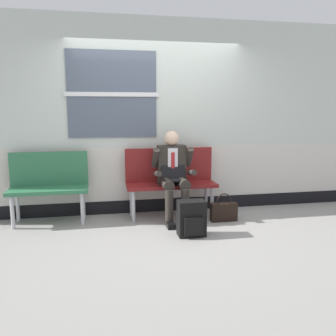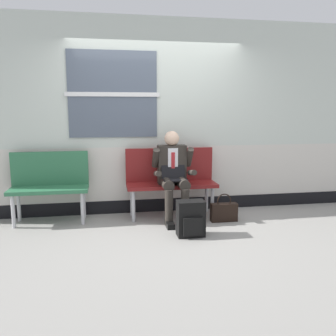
{
  "view_description": "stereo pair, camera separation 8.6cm",
  "coord_description": "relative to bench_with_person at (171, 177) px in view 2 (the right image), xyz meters",
  "views": [
    {
      "loc": [
        -0.8,
        -4.41,
        1.55
      ],
      "look_at": [
        0.09,
        0.25,
        0.75
      ],
      "focal_mm": 37.7,
      "sensor_mm": 36.0,
      "label": 1
    },
    {
      "loc": [
        -0.72,
        -4.43,
        1.55
      ],
      "look_at": [
        0.09,
        0.25,
        0.75
      ],
      "focal_mm": 37.7,
      "sensor_mm": 36.0,
      "label": 2
    }
  ],
  "objects": [
    {
      "name": "station_wall",
      "position": [
        -0.19,
        0.27,
        0.84
      ],
      "size": [
        6.89,
        0.16,
        2.84
      ],
      "color": "beige",
      "rests_on": "ground"
    },
    {
      "name": "person_seated",
      "position": [
        0.0,
        -0.21,
        0.1
      ],
      "size": [
        0.57,
        0.7,
        1.24
      ],
      "color": "#2D2823",
      "rests_on": "ground"
    },
    {
      "name": "backpack",
      "position": [
        0.09,
        -0.91,
        -0.35
      ],
      "size": [
        0.34,
        0.24,
        0.44
      ],
      "color": "black",
      "rests_on": "ground"
    },
    {
      "name": "bench_empty",
      "position": [
        -1.69,
        -0.0,
        -0.01
      ],
      "size": [
        1.04,
        0.42,
        0.96
      ],
      "color": "#2D6B47",
      "rests_on": "ground"
    },
    {
      "name": "bench_with_person",
      "position": [
        0.0,
        0.0,
        0.0
      ],
      "size": [
        1.29,
        0.42,
        0.98
      ],
      "color": "maroon",
      "rests_on": "ground"
    },
    {
      "name": "ground_plane",
      "position": [
        -0.18,
        -0.53,
        -0.57
      ],
      "size": [
        18.0,
        18.0,
        0.0
      ],
      "primitive_type": "plane",
      "color": "gray"
    },
    {
      "name": "handbag",
      "position": [
        0.68,
        -0.43,
        -0.43
      ],
      "size": [
        0.37,
        0.12,
        0.39
      ],
      "color": "black",
      "rests_on": "ground"
    }
  ]
}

